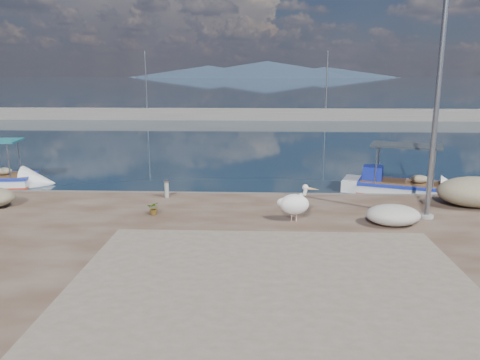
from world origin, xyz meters
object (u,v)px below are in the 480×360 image
Objects in this scene: lamp_post at (435,115)px; pelican at (295,204)px; bollard_near at (167,188)px; boat_right at (402,189)px.

pelican is at bearing -172.62° from lamp_post.
bollard_near is (-4.59, 2.68, -0.21)m from pelican.
lamp_post reaches higher than boat_right.
boat_right is 0.78× the size of lamp_post.
lamp_post reaches higher than pelican.
pelican is 1.91× the size of bollard_near.
boat_right is at bearing 57.29° from pelican.
boat_right reaches higher than bollard_near.
lamp_post is at bearing -13.45° from bollard_near.
pelican reaches higher than bollard_near.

